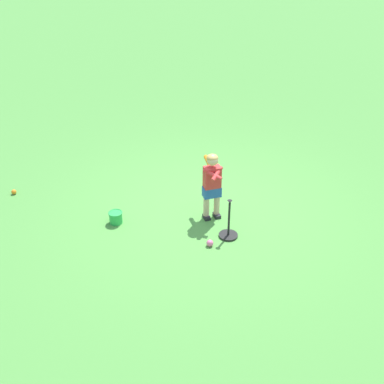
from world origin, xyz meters
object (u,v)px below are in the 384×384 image
at_px(child_batter, 212,180).
at_px(toy_bucket, 116,217).
at_px(play_ball_by_bucket, 210,243).
at_px(play_ball_far_right, 14,192).
at_px(batting_tee, 228,230).

distance_m(child_batter, toy_bucket, 1.57).
bearing_deg(play_ball_by_bucket, toy_bucket, 67.96).
distance_m(child_batter, play_ball_by_bucket, 0.96).
distance_m(child_batter, play_ball_far_right, 3.41).
bearing_deg(play_ball_far_right, child_batter, -101.27).
height_order(child_batter, batting_tee, child_batter).
relative_size(batting_tee, toy_bucket, 2.87).
distance_m(child_batter, batting_tee, 0.79).
xyz_separation_m(play_ball_far_right, toy_bucket, (-0.83, -1.83, 0.06)).
bearing_deg(batting_tee, child_batter, 24.81).
height_order(play_ball_by_bucket, toy_bucket, toy_bucket).
bearing_deg(play_ball_by_bucket, batting_tee, -49.51).
distance_m(batting_tee, toy_bucket, 1.73).
bearing_deg(play_ball_by_bucket, child_batter, -2.95).
relative_size(play_ball_by_bucket, batting_tee, 0.16).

